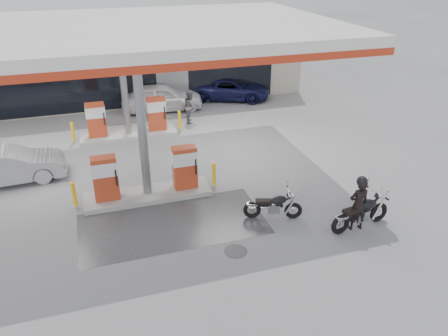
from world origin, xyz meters
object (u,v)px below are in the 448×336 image
object	(u,v)px
biker_main	(358,205)
parked_motorcycle	(274,206)
sedan_white	(162,97)
attendant	(191,106)
parked_car_right	(231,89)
main_motorcycle	(361,213)
pump_island_near	(147,179)
pump_island_far	(128,122)
hatchback_silver	(7,166)

from	to	relation	value
biker_main	parked_motorcycle	size ratio (longest dim) A/B	0.94
sedan_white	attendant	distance (m)	2.46
attendant	parked_car_right	xyz separation A→B (m)	(3.19, 3.00, -0.21)
main_motorcycle	parked_car_right	distance (m)	13.99
pump_island_near	pump_island_far	world-z (taller)	same
sedan_white	pump_island_near	bearing A→B (deg)	169.21
parked_motorcycle	attendant	size ratio (longest dim) A/B	1.13
parked_motorcycle	parked_car_right	xyz separation A→B (m)	(2.72, 12.66, 0.19)
pump_island_far	main_motorcycle	size ratio (longest dim) A/B	2.27
main_motorcycle	parked_motorcycle	xyz separation A→B (m)	(-2.45, 1.33, -0.07)
parked_motorcycle	sedan_white	world-z (taller)	sedan_white
biker_main	attendant	world-z (taller)	biker_main
pump_island_near	main_motorcycle	xyz separation A→B (m)	(6.24, -3.99, -0.19)
main_motorcycle	parked_motorcycle	distance (m)	2.79
sedan_white	hatchback_silver	bearing A→B (deg)	135.23
pump_island_near	parked_car_right	world-z (taller)	pump_island_near
pump_island_far	biker_main	bearing A→B (deg)	-58.93
pump_island_near	attendant	bearing A→B (deg)	64.68
main_motorcycle	sedan_white	distance (m)	13.79
parked_car_right	pump_island_near	bearing A→B (deg)	170.18
pump_island_near	parked_car_right	distance (m)	11.93
parked_motorcycle	attendant	xyz separation A→B (m)	(-0.47, 9.66, 0.39)
main_motorcycle	sedan_white	world-z (taller)	sedan_white
pump_island_far	parked_motorcycle	xyz separation A→B (m)	(3.78, -8.66, -0.26)
pump_island_far	main_motorcycle	world-z (taller)	pump_island_far
pump_island_far	attendant	size ratio (longest dim) A/B	3.05
biker_main	hatchback_silver	bearing A→B (deg)	-28.39
pump_island_near	main_motorcycle	world-z (taller)	pump_island_near
attendant	pump_island_far	bearing A→B (deg)	117.24
pump_island_far	attendant	xyz separation A→B (m)	(3.31, 1.00, 0.13)
sedan_white	attendant	world-z (taller)	attendant
parked_motorcycle	hatchback_silver	distance (m)	10.19
biker_main	main_motorcycle	bearing A→B (deg)	-166.73
hatchback_silver	sedan_white	bearing A→B (deg)	-51.63
parked_motorcycle	main_motorcycle	bearing A→B (deg)	-9.35
pump_island_far	parked_motorcycle	bearing A→B (deg)	-66.39
pump_island_near	parked_car_right	size ratio (longest dim) A/B	1.12
main_motorcycle	hatchback_silver	xyz separation A→B (m)	(-11.11, 6.70, 0.17)
pump_island_far	biker_main	distance (m)	11.70
hatchback_silver	pump_island_far	bearing A→B (deg)	-60.04
biker_main	parked_motorcycle	distance (m)	2.67
hatchback_silver	biker_main	bearing A→B (deg)	-125.74
pump_island_near	main_motorcycle	bearing A→B (deg)	-32.60
parked_car_right	main_motorcycle	bearing A→B (deg)	-157.88
pump_island_near	parked_car_right	xyz separation A→B (m)	(6.50, 10.00, -0.07)
pump_island_far	biker_main	xyz separation A→B (m)	(6.04, -10.02, 0.18)
sedan_white	biker_main	bearing A→B (deg)	-161.11
pump_island_far	parked_car_right	world-z (taller)	pump_island_far
pump_island_near	parked_motorcycle	size ratio (longest dim) A/B	2.71
sedan_white	parked_car_right	bearing A→B (deg)	-76.60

